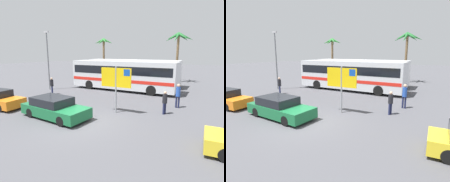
# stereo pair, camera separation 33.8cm
# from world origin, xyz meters

# --- Properties ---
(ground) EXTENTS (120.00, 120.00, 0.00)m
(ground) POSITION_xyz_m (0.00, 0.00, 0.00)
(ground) COLOR #4C4C51
(bus_front_coach) EXTENTS (11.54, 2.72, 3.17)m
(bus_front_coach) POSITION_xyz_m (-1.87, 10.34, 1.78)
(bus_front_coach) COLOR silver
(bus_front_coach) RESTS_ON ground
(bus_rear_coach) EXTENTS (11.54, 2.72, 3.17)m
(bus_rear_coach) POSITION_xyz_m (-2.25, 14.07, 1.78)
(bus_rear_coach) COLOR white
(bus_rear_coach) RESTS_ON ground
(ferry_sign) EXTENTS (2.20, 0.11, 3.20)m
(ferry_sign) POSITION_xyz_m (1.12, 2.83, 2.33)
(ferry_sign) COLOR gray
(ferry_sign) RESTS_ON ground
(car_green) EXTENTS (4.70, 2.28, 1.32)m
(car_green) POSITION_xyz_m (-1.92, 0.08, 0.64)
(car_green) COLOR #196638
(car_green) RESTS_ON ground
(pedestrian_crossing_lot) EXTENTS (0.32, 0.32, 1.59)m
(pedestrian_crossing_lot) POSITION_xyz_m (4.13, 4.05, 0.93)
(pedestrian_crossing_lot) COLOR #1E2347
(pedestrian_crossing_lot) RESTS_ON ground
(pedestrian_near_sign) EXTENTS (0.32, 0.32, 1.66)m
(pedestrian_near_sign) POSITION_xyz_m (-7.26, 5.17, 0.98)
(pedestrian_near_sign) COLOR #1E2347
(pedestrian_near_sign) RESTS_ON ground
(pedestrian_by_bus) EXTENTS (0.32, 0.32, 1.82)m
(pedestrian_by_bus) POSITION_xyz_m (4.65, 6.04, 1.08)
(pedestrian_by_bus) COLOR #1E2347
(pedestrian_by_bus) RESTS_ON ground
(lamp_post_left_side) EXTENTS (0.56, 0.20, 6.32)m
(lamp_post_left_side) POSITION_xyz_m (-9.32, 6.84, 3.48)
(lamp_post_left_side) COLOR slate
(lamp_post_left_side) RESTS_ON ground
(palm_tree_seaside) EXTENTS (3.81, 3.88, 6.72)m
(palm_tree_seaside) POSITION_xyz_m (2.30, 18.94, 5.54)
(palm_tree_seaside) COLOR brown
(palm_tree_seaside) RESTS_ON ground
(palm_tree_inland) EXTENTS (2.89, 2.78, 6.21)m
(palm_tree_inland) POSITION_xyz_m (-8.47, 17.46, 5.07)
(palm_tree_inland) COLOR brown
(palm_tree_inland) RESTS_ON ground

